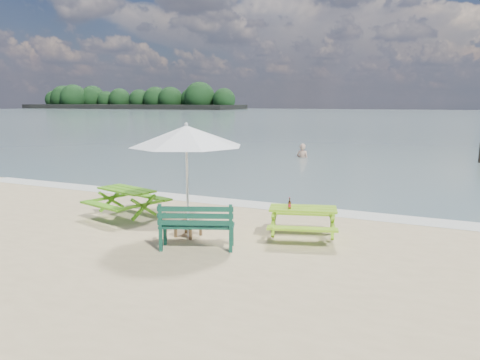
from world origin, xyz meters
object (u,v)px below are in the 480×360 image
at_px(picnic_table_right, 303,224).
at_px(side_table, 188,229).
at_px(park_bench, 197,235).
at_px(swimmer, 302,161).
at_px(picnic_table_left, 127,204).
at_px(patio_umbrella, 186,136).
at_px(beer_bottle, 290,205).

bearing_deg(picnic_table_right, side_table, -158.63).
xyz_separation_m(picnic_table_right, park_bench, (-1.75, -1.59, -0.05)).
xyz_separation_m(park_bench, swimmer, (-2.71, 16.01, -0.47)).
bearing_deg(picnic_table_left, patio_umbrella, -19.79).
height_order(side_table, swimmer, swimmer).
bearing_deg(swimmer, patio_umbrella, -82.22).
bearing_deg(swimmer, park_bench, -80.39).
bearing_deg(swimmer, picnic_table_right, -72.81).
distance_m(picnic_table_left, patio_umbrella, 3.12).
bearing_deg(picnic_table_right, swimmer, 107.19).
xyz_separation_m(side_table, patio_umbrella, (0.00, 0.00, 2.07)).
bearing_deg(park_bench, patio_umbrella, 132.62).
xyz_separation_m(patio_umbrella, swimmer, (-2.10, 15.35, -2.42)).
bearing_deg(side_table, picnic_table_right, 21.37).
distance_m(picnic_table_left, picnic_table_right, 4.71).
relative_size(picnic_table_right, swimmer, 1.06).
bearing_deg(patio_umbrella, park_bench, -47.38).
height_order(picnic_table_left, side_table, picnic_table_left).
bearing_deg(park_bench, picnic_table_left, 152.94).
distance_m(picnic_table_left, swimmer, 14.51).
height_order(side_table, patio_umbrella, patio_umbrella).
relative_size(picnic_table_right, side_table, 3.69).
xyz_separation_m(patio_umbrella, beer_bottle, (2.13, 0.70, -1.47)).
bearing_deg(picnic_table_right, park_bench, -137.69).
xyz_separation_m(picnic_table_left, beer_bottle, (4.47, -0.15, 0.41)).
height_order(patio_umbrella, beer_bottle, patio_umbrella).
height_order(beer_bottle, swimmer, beer_bottle).
xyz_separation_m(beer_bottle, swimmer, (-4.23, 14.65, -0.95)).
distance_m(patio_umbrella, swimmer, 15.68).
height_order(picnic_table_right, beer_bottle, beer_bottle).
relative_size(picnic_table_left, swimmer, 1.14).
relative_size(patio_umbrella, swimmer, 1.44).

